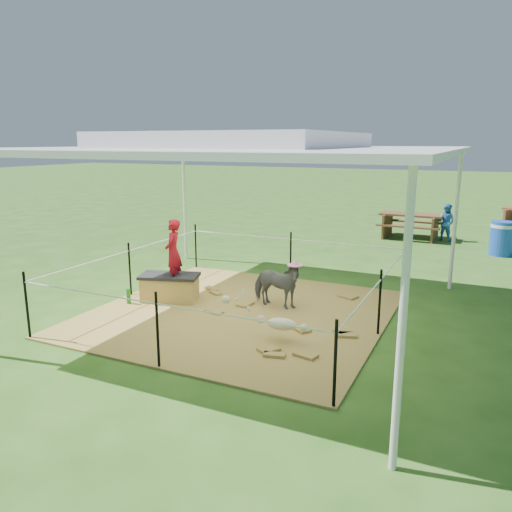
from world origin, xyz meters
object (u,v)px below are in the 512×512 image
at_px(straw_bale, 170,289).
at_px(picnic_table_near, 411,226).
at_px(pony, 276,285).
at_px(distant_person, 446,222).
at_px(foal, 282,322).
at_px(trash_barrel, 502,238).
at_px(green_bottle, 129,296).
at_px(woman, 173,246).

xyz_separation_m(straw_bale, picnic_table_near, (2.93, 7.97, 0.12)).
bearing_deg(pony, distant_person, -9.85).
bearing_deg(foal, trash_barrel, 62.04).
xyz_separation_m(pony, foal, (0.65, -1.32, -0.11)).
bearing_deg(distant_person, trash_barrel, 156.15).
height_order(pony, trash_barrel, trash_barrel).
distance_m(straw_bale, picnic_table_near, 8.50).
xyz_separation_m(foal, picnic_table_near, (0.45, 8.84, 0.05)).
height_order(green_bottle, pony, pony).
distance_m(pony, picnic_table_near, 7.60).
bearing_deg(pony, picnic_table_near, -3.01).
xyz_separation_m(pony, picnic_table_near, (1.09, 7.52, -0.06)).
xyz_separation_m(pony, trash_barrel, (3.47, 6.14, 0.00)).
bearing_deg(trash_barrel, green_bottle, -129.75).
bearing_deg(woman, straw_bale, -107.61).
height_order(woman, distant_person, woman).
distance_m(foal, distant_person, 9.01).
distance_m(pony, distant_person, 7.85).
bearing_deg(green_bottle, foal, -7.87).
bearing_deg(foal, picnic_table_near, 79.89).
bearing_deg(distant_person, straw_bale, 85.68).
relative_size(green_bottle, distant_person, 0.25).
xyz_separation_m(green_bottle, foal, (3.03, -0.42, 0.15)).
distance_m(straw_bale, woman, 0.78).
bearing_deg(trash_barrel, picnic_table_near, 149.80).
distance_m(straw_bale, pony, 1.90).
bearing_deg(picnic_table_near, straw_bale, -108.39).
distance_m(woman, trash_barrel, 8.42).
bearing_deg(woman, green_bottle, -72.91).
relative_size(green_bottle, foal, 0.26).
bearing_deg(pony, woman, 109.80).
bearing_deg(green_bottle, distant_person, 62.41).
xyz_separation_m(green_bottle, trash_barrel, (5.86, 7.04, 0.26)).
relative_size(green_bottle, picnic_table_near, 0.15).
height_order(green_bottle, trash_barrel, trash_barrel).
height_order(pony, distant_person, distant_person).
relative_size(foal, picnic_table_near, 0.58).
distance_m(woman, pony, 1.89).
height_order(green_bottle, picnic_table_near, picnic_table_near).
relative_size(straw_bale, woman, 0.83).
height_order(trash_barrel, distant_person, distant_person).
bearing_deg(woman, distant_person, 137.18).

